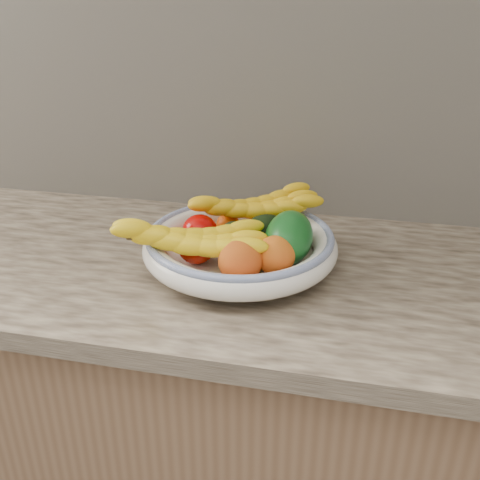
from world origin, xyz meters
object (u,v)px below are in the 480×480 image
object	(u,v)px
fruit_bowl	(240,245)
banana_bunch_front	(190,244)
green_mango	(289,238)
banana_bunch_back	(254,210)

from	to	relation	value
fruit_bowl	banana_bunch_front	size ratio (longest dim) A/B	1.27
green_mango	banana_bunch_front	distance (m)	0.19
banana_bunch_back	banana_bunch_front	bearing A→B (deg)	-141.89
green_mango	banana_bunch_back	bearing A→B (deg)	130.76
green_mango	banana_bunch_front	xyz separation A→B (m)	(-0.18, -0.08, 0.01)
banana_bunch_back	banana_bunch_front	size ratio (longest dim) A/B	0.96
banana_bunch_front	banana_bunch_back	bearing A→B (deg)	48.43
banana_bunch_back	fruit_bowl	bearing A→B (deg)	-121.26
green_mango	banana_bunch_back	size ratio (longest dim) A/B	0.49
green_mango	banana_bunch_back	world-z (taller)	green_mango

